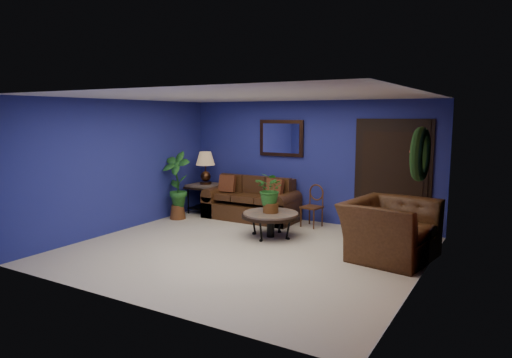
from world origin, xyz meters
The scene contains 18 objects.
floor centered at (0.00, 0.00, 0.00)m, with size 5.50×5.50×0.00m, color beige.
wall_back centered at (0.00, 2.50, 1.25)m, with size 5.50×0.04×2.50m, color navy.
wall_left centered at (-2.75, 0.00, 1.25)m, with size 0.04×5.00×2.50m, color navy.
wall_right_brick centered at (2.75, 0.00, 1.25)m, with size 0.04×5.00×2.50m, color brown.
ceiling centered at (0.00, 0.00, 2.50)m, with size 5.50×5.00×0.02m, color white.
crown_molding centered at (2.72, 0.00, 2.43)m, with size 0.03×5.00×0.14m, color white.
wall_mirror centered at (-0.60, 2.46, 1.72)m, with size 1.02×0.06×0.77m, color #432615.
closet_door centered at (1.75, 2.47, 1.05)m, with size 1.44×0.06×2.18m, color black.
wreath centered at (2.69, 0.05, 1.70)m, with size 0.72×0.72×0.16m, color black.
sofa centered at (-1.08, 2.08, 0.30)m, with size 2.01×0.87×0.91m.
coffee_table centered at (-0.03, 0.95, 0.40)m, with size 1.06×1.06×0.45m.
end_table centered at (-2.30, 2.05, 0.50)m, with size 0.72×0.72×0.66m.
table_lamp centered at (-2.30, 2.05, 1.11)m, with size 0.43×0.43×0.71m.
side_chair centered at (0.32, 2.11, 0.47)m, with size 0.41×0.41×0.84m.
armchair centered at (2.15, 0.82, 0.45)m, with size 1.38×1.21×0.90m, color #492A15.
coffee_plant centered at (-0.03, 0.95, 0.85)m, with size 0.61×0.55×0.73m.
floor_plant centered at (2.35, 1.66, 0.37)m, with size 0.34×0.28×0.74m.
tall_plant centered at (-2.45, 1.24, 0.78)m, with size 0.64×0.44×1.44m.
Camera 1 is at (3.84, -6.17, 2.21)m, focal length 32.00 mm.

